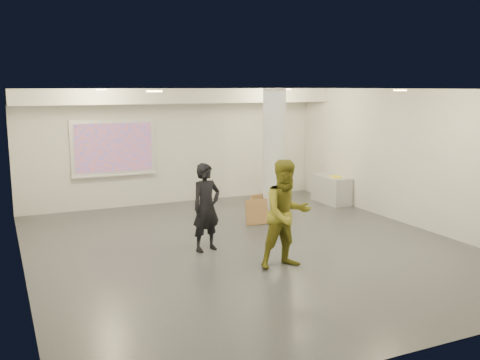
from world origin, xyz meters
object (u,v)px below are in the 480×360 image
column (274,155)px  woman (206,207)px  man (287,214)px  projection_screen (114,148)px  credenza (331,189)px

column → woman: size_ratio=1.81×
column → woman: (-2.30, -1.63, -0.67)m
column → man: (-1.41, -3.07, -0.57)m
projection_screen → man: (1.69, -5.73, -0.60)m
credenza → column: bearing=-157.0°
projection_screen → credenza: (5.32, -1.76, -1.17)m
woman → column: bearing=20.5°
column → projection_screen: column is taller
projection_screen → woman: projection_screen is taller
column → credenza: (2.22, 0.90, -1.14)m
column → credenza: size_ratio=2.45×
column → credenza: 2.65m
projection_screen → credenza: bearing=-18.3°
woman → man: man is taller
credenza → man: size_ratio=0.66×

